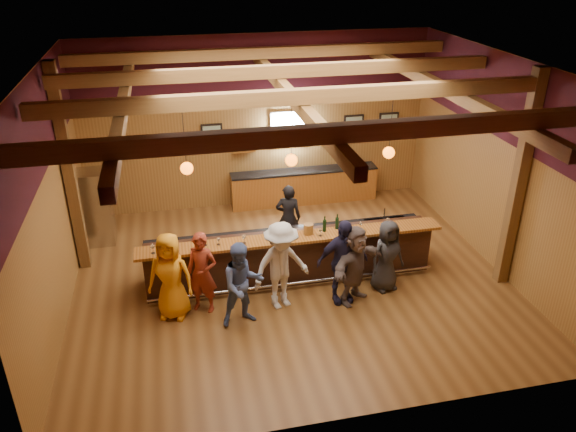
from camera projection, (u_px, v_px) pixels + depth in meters
The scene contains 27 objects.
room at pixel (291, 134), 10.66m from camera, with size 9.04×9.00×4.52m.
bar_counter at pixel (290, 254), 11.94m from camera, with size 6.30×1.07×1.11m.
back_bar_cabinet at pixel (304, 186), 15.31m from camera, with size 4.00×0.52×0.95m.
window at pixel (288, 129), 14.73m from camera, with size 0.95×0.09×0.95m.
framed_pictures at pixel (320, 125), 14.86m from camera, with size 5.35×0.05×0.45m.
wine_shelves at pixel (289, 145), 14.86m from camera, with size 3.00×0.18×0.30m.
pendant_lights at pixel (291, 160), 10.83m from camera, with size 4.24×0.24×1.37m.
stainless_fridge at pixel (96, 207), 13.13m from camera, with size 0.70×0.70×1.80m, color silver.
customer_orange at pixel (171, 276), 10.49m from camera, with size 0.86×0.56×1.75m, color orange.
customer_redvest at pixel (202, 273), 10.68m from camera, with size 0.61×0.40×1.66m, color maroon.
customer_denim at pixel (243, 284), 10.30m from camera, with size 0.82×0.64×1.68m, color #4B6096.
customer_white at pixel (281, 266), 10.74m from camera, with size 1.18×0.68×1.83m, color beige.
customer_navy at pixel (342, 262), 10.93m from camera, with size 1.04×0.43×1.78m, color #1B1A34.
customer_brown at pixel (354, 265), 10.96m from camera, with size 1.53×0.49×1.65m, color #5D4E4A.
customer_dark at pixel (387, 256), 11.37m from camera, with size 0.75×0.49×1.54m, color #252528.
bartender at pixel (288, 217), 12.86m from camera, with size 0.58×0.38×1.60m, color black.
ice_bucket at pixel (308, 229), 11.46m from camera, with size 0.20×0.20×0.22m, color brown.
bottle_a at pixel (325, 225), 11.54m from camera, with size 0.07×0.07×0.34m.
bottle_b at pixel (337, 223), 11.65m from camera, with size 0.07×0.07×0.33m.
glass_a at pixel (152, 247), 10.72m from camera, with size 0.09×0.09×0.20m.
glass_b at pixel (205, 240), 11.01m from camera, with size 0.08×0.08×0.17m.
glass_c at pixel (218, 240), 11.04m from camera, with size 0.07×0.07×0.16m.
glass_d at pixel (244, 237), 11.08m from camera, with size 0.09×0.09×0.20m.
glass_e at pixel (271, 235), 11.20m from camera, with size 0.07×0.07×0.17m.
glass_f at pixel (321, 230), 11.37m from camera, with size 0.08×0.08×0.17m.
glass_g at pixel (360, 224), 11.65m from camera, with size 0.07×0.07×0.16m.
glass_h at pixel (388, 220), 11.75m from camera, with size 0.08×0.08×0.19m.
Camera 1 is at (-2.24, -9.94, 6.55)m, focal length 35.00 mm.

